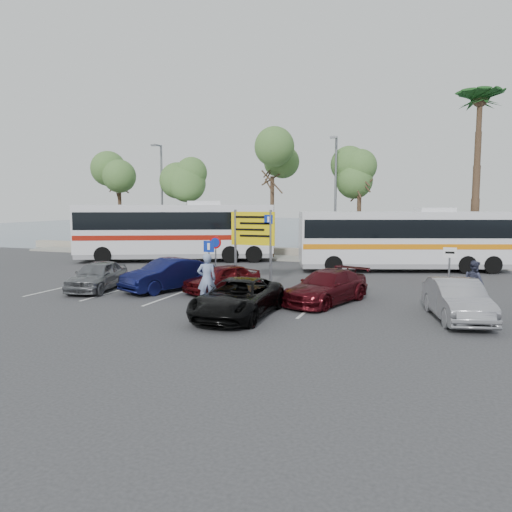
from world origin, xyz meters
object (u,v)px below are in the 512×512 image
(car_blue, at_px, (168,275))
(suv_black, at_px, (238,298))
(direction_sign, at_px, (253,234))
(car_silver_b, at_px, (457,300))
(coach_bus_left, at_px, (175,233))
(street_lamp_right, at_px, (335,192))
(car_red, at_px, (222,278))
(pedestrian_near, at_px, (207,279))
(car_silver_a, at_px, (97,276))
(coach_bus_right, at_px, (402,242))
(street_lamp_left, at_px, (161,194))
(pedestrian_far, at_px, (474,283))
(car_maroon, at_px, (326,287))

(car_blue, bearing_deg, suv_black, -14.34)
(direction_sign, height_order, car_silver_b, direction_sign)
(coach_bus_left, bearing_deg, street_lamp_right, 16.47)
(car_red, bearing_deg, car_blue, -142.01)
(street_lamp_right, relative_size, coach_bus_left, 0.62)
(suv_black, height_order, pedestrian_near, pedestrian_near)
(coach_bus_left, relative_size, car_blue, 3.00)
(car_silver_b, bearing_deg, car_silver_a, 163.80)
(car_blue, bearing_deg, direction_sign, 67.49)
(coach_bus_right, bearing_deg, coach_bus_left, 180.00)
(street_lamp_left, distance_m, car_silver_a, 15.63)
(coach_bus_right, height_order, car_silver_a, coach_bus_right)
(pedestrian_far, bearing_deg, street_lamp_right, -0.42)
(coach_bus_right, bearing_deg, pedestrian_far, -70.37)
(street_lamp_left, height_order, direction_sign, street_lamp_left)
(car_silver_b, bearing_deg, coach_bus_right, 88.40)
(coach_bus_right, distance_m, pedestrian_far, 9.59)
(street_lamp_left, xyz_separation_m, car_silver_a, (5.00, -14.28, -3.93))
(direction_sign, bearing_deg, car_silver_b, -27.59)
(car_silver_a, bearing_deg, car_maroon, -8.35)
(coach_bus_right, relative_size, car_silver_b, 2.86)
(pedestrian_near, bearing_deg, car_silver_a, -43.17)
(car_silver_b, relative_size, pedestrian_near, 2.09)
(street_lamp_right, bearing_deg, car_blue, -110.70)
(street_lamp_left, height_order, car_blue, street_lamp_left)
(car_silver_a, relative_size, pedestrian_near, 1.97)
(car_silver_b, distance_m, pedestrian_far, 3.09)
(car_red, bearing_deg, pedestrian_far, 34.19)
(car_red, distance_m, car_silver_b, 9.75)
(coach_bus_right, xyz_separation_m, pedestrian_far, (3.21, -9.00, -0.83))
(car_silver_b, bearing_deg, suv_black, -177.68)
(pedestrian_far, bearing_deg, pedestrian_near, 76.72)
(car_blue, relative_size, pedestrian_near, 2.17)
(coach_bus_left, bearing_deg, pedestrian_far, -26.67)
(street_lamp_left, relative_size, car_maroon, 1.80)
(street_lamp_right, distance_m, direction_sign, 10.73)
(coach_bus_right, distance_m, pedestrian_near, 14.11)
(street_lamp_right, xyz_separation_m, suv_black, (-0.11, -17.02, -3.94))
(coach_bus_left, distance_m, car_maroon, 16.46)
(car_silver_a, bearing_deg, pedestrian_far, -3.64)
(coach_bus_left, relative_size, pedestrian_near, 6.51)
(car_silver_a, xyz_separation_m, suv_black, (7.89, -2.74, -0.02))
(car_red, xyz_separation_m, car_silver_b, (9.51, -2.16, 0.07))
(car_red, relative_size, suv_black, 0.77)
(coach_bus_left, xyz_separation_m, coach_bus_right, (14.71, -0.00, -0.18))
(coach_bus_left, distance_m, coach_bus_right, 14.71)
(street_lamp_right, relative_size, pedestrian_near, 4.01)
(car_red, height_order, car_silver_b, car_silver_b)
(street_lamp_right, bearing_deg, suv_black, -90.36)
(suv_black, xyz_separation_m, pedestrian_far, (7.82, 5.00, 0.21))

